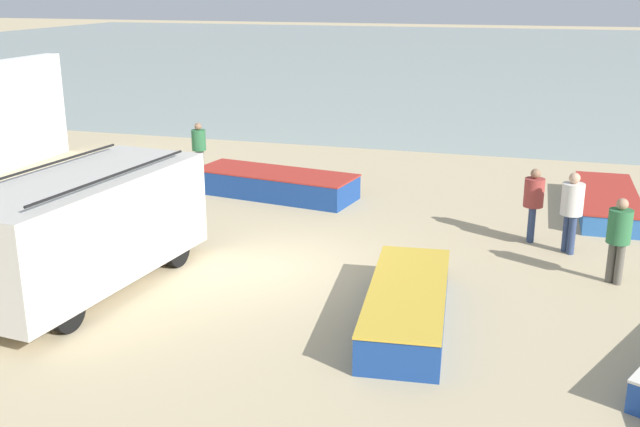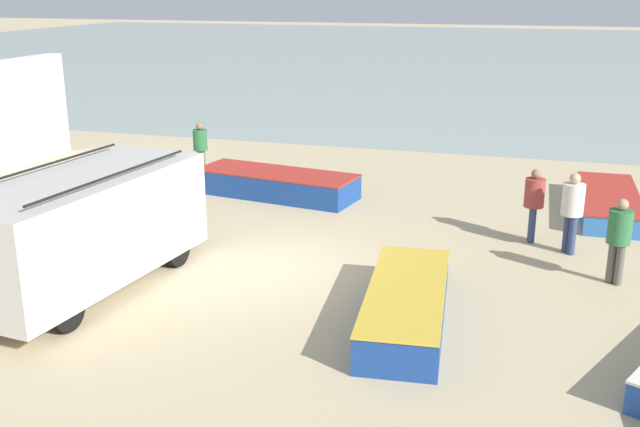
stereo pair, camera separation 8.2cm
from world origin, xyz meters
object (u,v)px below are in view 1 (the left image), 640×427
(fisherman_2, at_px, (572,205))
(fisherman_3, at_px, (619,233))
(fisherman_0, at_px, (199,144))
(parked_van, at_px, (83,227))
(fishing_rowboat_2, at_px, (408,300))
(fisherman_1, at_px, (534,198))
(fishing_rowboat_1, at_px, (269,183))
(fishing_rowboat_3, at_px, (607,201))

(fisherman_2, bearing_deg, fisherman_3, -97.78)
(fisherman_0, bearing_deg, fisherman_2, 85.64)
(parked_van, relative_size, fishing_rowboat_2, 1.12)
(fisherman_0, bearing_deg, fisherman_1, 87.05)
(fishing_rowboat_2, distance_m, fisherman_0, 11.60)
(fisherman_2, xyz_separation_m, fisherman_3, (0.83, -1.58, -0.04))
(fishing_rowboat_2, height_order, fisherman_3, fisherman_3)
(fishing_rowboat_1, distance_m, fisherman_2, 8.35)
(fishing_rowboat_3, distance_m, fisherman_3, 5.31)
(fisherman_1, bearing_deg, fisherman_2, -39.54)
(fishing_rowboat_1, relative_size, fisherman_3, 3.20)
(fishing_rowboat_3, xyz_separation_m, fisherman_1, (-1.84, -3.09, 0.76))
(fishing_rowboat_2, relative_size, fisherman_0, 3.11)
(fishing_rowboat_2, bearing_deg, parked_van, 87.98)
(parked_van, distance_m, fisherman_3, 10.34)
(fishing_rowboat_3, relative_size, fisherman_2, 2.97)
(fishing_rowboat_2, xyz_separation_m, fisherman_1, (1.98, 4.91, 0.69))
(parked_van, height_order, fisherman_2, parked_van)
(fishing_rowboat_1, relative_size, fisherman_0, 3.41)
(fisherman_0, bearing_deg, fishing_rowboat_1, 78.26)
(fishing_rowboat_2, distance_m, fisherman_2, 5.20)
(fishing_rowboat_1, relative_size, fishing_rowboat_2, 1.10)
(fishing_rowboat_3, bearing_deg, fishing_rowboat_1, 96.57)
(fishing_rowboat_1, height_order, fisherman_2, fisherman_2)
(fisherman_1, bearing_deg, fishing_rowboat_2, -115.61)
(fishing_rowboat_1, height_order, fishing_rowboat_3, fishing_rowboat_1)
(fishing_rowboat_2, bearing_deg, fisherman_0, 37.97)
(fishing_rowboat_1, bearing_deg, fishing_rowboat_3, -163.67)
(fisherman_1, bearing_deg, fishing_rowboat_3, 55.46)
(parked_van, bearing_deg, fishing_rowboat_1, -2.39)
(fishing_rowboat_2, height_order, fisherman_0, fisherman_0)
(parked_van, relative_size, fisherman_2, 3.14)
(fishing_rowboat_2, xyz_separation_m, fisherman_2, (2.79, 4.33, 0.75))
(fishing_rowboat_1, xyz_separation_m, fisherman_3, (8.75, -4.13, 0.70))
(fishing_rowboat_1, xyz_separation_m, fisherman_0, (-2.84, 1.52, 0.63))
(fisherman_0, xyz_separation_m, fisherman_3, (11.59, -5.65, 0.06))
(fishing_rowboat_1, relative_size, fisherman_1, 3.27)
(parked_van, height_order, fisherman_1, parked_van)
(fisherman_2, bearing_deg, fisherman_1, 108.46)
(parked_van, height_order, fishing_rowboat_3, parked_van)
(fishing_rowboat_3, relative_size, fisherman_0, 3.29)
(fishing_rowboat_2, height_order, fishing_rowboat_3, fishing_rowboat_2)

